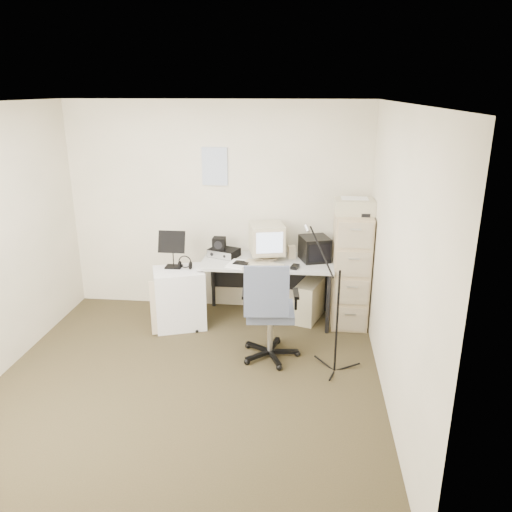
# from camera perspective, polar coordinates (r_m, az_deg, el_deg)

# --- Properties ---
(floor) EXTENTS (3.60, 3.60, 0.01)m
(floor) POSITION_cam_1_polar(r_m,az_deg,el_deg) (4.85, -7.89, -14.17)
(floor) COLOR #322B18
(floor) RESTS_ON ground
(ceiling) EXTENTS (3.60, 3.60, 0.01)m
(ceiling) POSITION_cam_1_polar(r_m,az_deg,el_deg) (4.09, -9.49, 16.87)
(ceiling) COLOR white
(ceiling) RESTS_ON ground
(wall_back) EXTENTS (3.60, 0.02, 2.50)m
(wall_back) POSITION_cam_1_polar(r_m,az_deg,el_deg) (6.00, -4.40, 5.46)
(wall_back) COLOR beige
(wall_back) RESTS_ON ground
(wall_front) EXTENTS (3.60, 0.02, 2.50)m
(wall_front) POSITION_cam_1_polar(r_m,az_deg,el_deg) (2.75, -18.00, -11.87)
(wall_front) COLOR beige
(wall_front) RESTS_ON ground
(wall_right) EXTENTS (0.02, 3.60, 2.50)m
(wall_right) POSITION_cam_1_polar(r_m,az_deg,el_deg) (4.24, 15.66, -0.77)
(wall_right) COLOR beige
(wall_right) RESTS_ON ground
(wall_calendar) EXTENTS (0.30, 0.02, 0.44)m
(wall_calendar) POSITION_cam_1_polar(r_m,az_deg,el_deg) (5.90, -4.74, 10.17)
(wall_calendar) COLOR white
(wall_calendar) RESTS_ON wall_back
(filing_cabinet) EXTENTS (0.40, 0.60, 1.30)m
(filing_cabinet) POSITION_cam_1_polar(r_m,az_deg,el_deg) (5.79, 10.74, -1.49)
(filing_cabinet) COLOR tan
(filing_cabinet) RESTS_ON floor
(printer) EXTENTS (0.44, 0.31, 0.16)m
(printer) POSITION_cam_1_polar(r_m,az_deg,el_deg) (5.58, 11.20, 5.54)
(printer) COLOR #BEB797
(printer) RESTS_ON filing_cabinet
(desk) EXTENTS (1.50, 0.70, 0.73)m
(desk) POSITION_cam_1_polar(r_m,az_deg,el_deg) (5.86, 1.29, -3.91)
(desk) COLOR #B7B6AB
(desk) RESTS_ON floor
(crt_monitor) EXTENTS (0.46, 0.47, 0.41)m
(crt_monitor) POSITION_cam_1_polar(r_m,az_deg,el_deg) (5.74, 1.24, 1.65)
(crt_monitor) COLOR #BEB797
(crt_monitor) RESTS_ON desk
(crt_tv) EXTENTS (0.39, 0.40, 0.28)m
(crt_tv) POSITION_cam_1_polar(r_m,az_deg,el_deg) (5.75, 6.72, 0.85)
(crt_tv) COLOR black
(crt_tv) RESTS_ON desk
(desk_speaker) EXTENTS (0.10, 0.10, 0.15)m
(desk_speaker) POSITION_cam_1_polar(r_m,az_deg,el_deg) (5.81, 4.09, 0.45)
(desk_speaker) COLOR #BEAD8E
(desk_speaker) RESTS_ON desk
(keyboard) EXTENTS (0.48, 0.32, 0.03)m
(keyboard) POSITION_cam_1_polar(r_m,az_deg,el_deg) (5.57, 0.87, -0.97)
(keyboard) COLOR #BEB797
(keyboard) RESTS_ON desk
(mouse) EXTENTS (0.10, 0.14, 0.04)m
(mouse) POSITION_cam_1_polar(r_m,az_deg,el_deg) (5.50, 4.47, -1.23)
(mouse) COLOR black
(mouse) RESTS_ON desk
(radio_receiver) EXTENTS (0.39, 0.34, 0.09)m
(radio_receiver) POSITION_cam_1_polar(r_m,az_deg,el_deg) (5.88, -3.68, 0.40)
(radio_receiver) COLOR black
(radio_receiver) RESTS_ON desk
(radio_speaker) EXTENTS (0.15, 0.14, 0.14)m
(radio_speaker) POSITION_cam_1_polar(r_m,az_deg,el_deg) (5.82, -4.24, 1.44)
(radio_speaker) COLOR black
(radio_speaker) RESTS_ON radio_receiver
(papers) EXTENTS (0.26, 0.31, 0.02)m
(papers) POSITION_cam_1_polar(r_m,az_deg,el_deg) (5.60, -2.09, -0.91)
(papers) COLOR white
(papers) RESTS_ON desk
(pc_tower) EXTENTS (0.37, 0.54, 0.47)m
(pc_tower) POSITION_cam_1_polar(r_m,az_deg,el_deg) (5.94, 6.13, -5.08)
(pc_tower) COLOR #BEB797
(pc_tower) RESTS_ON floor
(office_chair) EXTENTS (0.66, 0.66, 1.05)m
(office_chair) POSITION_cam_1_polar(r_m,az_deg,el_deg) (4.98, 1.64, -6.13)
(office_chair) COLOR slate
(office_chair) RESTS_ON floor
(side_cart) EXTENTS (0.66, 0.60, 0.68)m
(side_cart) POSITION_cam_1_polar(r_m,az_deg,el_deg) (5.77, -8.71, -4.78)
(side_cart) COLOR silver
(side_cart) RESTS_ON floor
(music_stand) EXTENTS (0.33, 0.24, 0.44)m
(music_stand) POSITION_cam_1_polar(r_m,az_deg,el_deg) (5.66, -9.50, 0.82)
(music_stand) COLOR black
(music_stand) RESTS_ON side_cart
(headphones) EXTENTS (0.17, 0.17, 0.03)m
(headphones) POSITION_cam_1_polar(r_m,az_deg,el_deg) (5.65, -8.12, -0.96)
(headphones) COLOR black
(headphones) RESTS_ON side_cart
(mic_stand) EXTENTS (0.03, 0.03, 1.36)m
(mic_stand) POSITION_cam_1_polar(r_m,az_deg,el_deg) (4.73, 9.35, -5.72)
(mic_stand) COLOR black
(mic_stand) RESTS_ON floor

